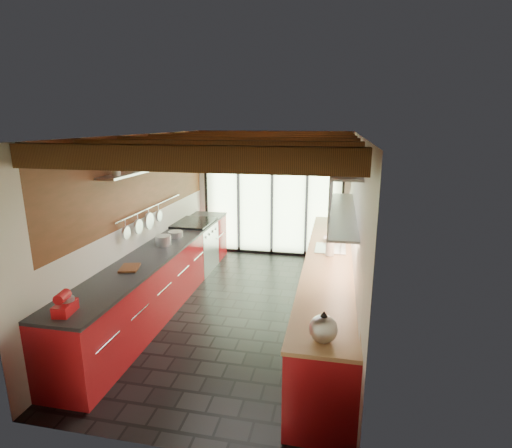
{
  "coord_description": "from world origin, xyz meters",
  "views": [
    {
      "loc": [
        1.33,
        -5.43,
        2.78
      ],
      "look_at": [
        0.13,
        0.4,
        1.25
      ],
      "focal_mm": 28.0,
      "sensor_mm": 36.0,
      "label": 1
    }
  ],
  "objects_px": {
    "stand_mixer": "(65,304)",
    "paper_towel": "(330,247)",
    "soap_bottle": "(330,244)",
    "kettle": "(323,327)",
    "bowl": "(331,239)"
  },
  "relations": [
    {
      "from": "stand_mixer",
      "to": "paper_towel",
      "type": "bearing_deg",
      "value": 42.45
    },
    {
      "from": "stand_mixer",
      "to": "soap_bottle",
      "type": "relative_size",
      "value": 1.32
    },
    {
      "from": "paper_towel",
      "to": "soap_bottle",
      "type": "distance_m",
      "value": 0.25
    },
    {
      "from": "soap_bottle",
      "to": "stand_mixer",
      "type": "bearing_deg",
      "value": -134.68
    },
    {
      "from": "paper_towel",
      "to": "soap_bottle",
      "type": "relative_size",
      "value": 1.5
    },
    {
      "from": "kettle",
      "to": "bowl",
      "type": "distance_m",
      "value": 3.08
    },
    {
      "from": "kettle",
      "to": "soap_bottle",
      "type": "distance_m",
      "value": 2.58
    },
    {
      "from": "stand_mixer",
      "to": "bowl",
      "type": "bearing_deg",
      "value": 50.41
    },
    {
      "from": "kettle",
      "to": "bowl",
      "type": "bearing_deg",
      "value": 90.0
    },
    {
      "from": "kettle",
      "to": "stand_mixer",
      "type": "bearing_deg",
      "value": 179.85
    },
    {
      "from": "stand_mixer",
      "to": "paper_towel",
      "type": "xyz_separation_m",
      "value": [
        2.54,
        2.32,
        0.04
      ]
    },
    {
      "from": "stand_mixer",
      "to": "kettle",
      "type": "distance_m",
      "value": 2.54
    },
    {
      "from": "kettle",
      "to": "soap_bottle",
      "type": "relative_size",
      "value": 1.56
    },
    {
      "from": "kettle",
      "to": "paper_towel",
      "type": "relative_size",
      "value": 1.04
    },
    {
      "from": "stand_mixer",
      "to": "bowl",
      "type": "height_order",
      "value": "stand_mixer"
    }
  ]
}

